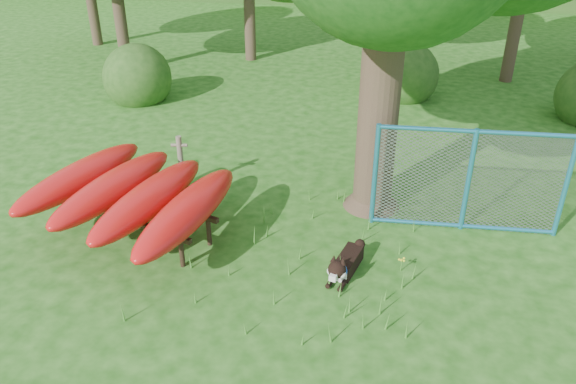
# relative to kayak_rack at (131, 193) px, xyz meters

# --- Properties ---
(ground) EXTENTS (80.00, 80.00, 0.00)m
(ground) POSITION_rel_kayak_rack_xyz_m (2.33, -1.16, -0.76)
(ground) COLOR #1A5210
(ground) RESTS_ON ground
(wooden_post) EXTENTS (0.31, 0.12, 1.11)m
(wooden_post) POSITION_rel_kayak_rack_xyz_m (0.26, 1.55, -0.17)
(wooden_post) COLOR #69614E
(wooden_post) RESTS_ON ground
(kayak_rack) EXTENTS (3.44, 3.71, 0.99)m
(kayak_rack) POSITION_rel_kayak_rack_xyz_m (0.00, 0.00, 0.00)
(kayak_rack) COLOR black
(kayak_rack) RESTS_ON ground
(husky_dog) EXTENTS (0.51, 1.10, 0.50)m
(husky_dog) POSITION_rel_kayak_rack_xyz_m (3.47, -0.53, -0.58)
(husky_dog) COLOR black
(husky_dog) RESTS_ON ground
(fence_section) EXTENTS (3.06, 0.20, 2.98)m
(fence_section) POSITION_rel_kayak_rack_xyz_m (5.28, 1.11, 0.14)
(fence_section) COLOR teal
(fence_section) RESTS_ON ground
(wildflower_clump) EXTENTS (0.10, 0.09, 0.22)m
(wildflower_clump) POSITION_rel_kayak_rack_xyz_m (4.30, -0.28, -0.58)
(wildflower_clump) COLOR #46892D
(wildflower_clump) RESTS_ON ground
(shrub_left) EXTENTS (1.80, 1.80, 1.80)m
(shrub_left) POSITION_rel_kayak_rack_xyz_m (-2.67, 6.34, -0.76)
(shrub_left) COLOR #244C18
(shrub_left) RESTS_ON ground
(shrub_mid) EXTENTS (1.80, 1.80, 1.80)m
(shrub_mid) POSITION_rel_kayak_rack_xyz_m (4.33, 7.84, -0.76)
(shrub_mid) COLOR #244C18
(shrub_mid) RESTS_ON ground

